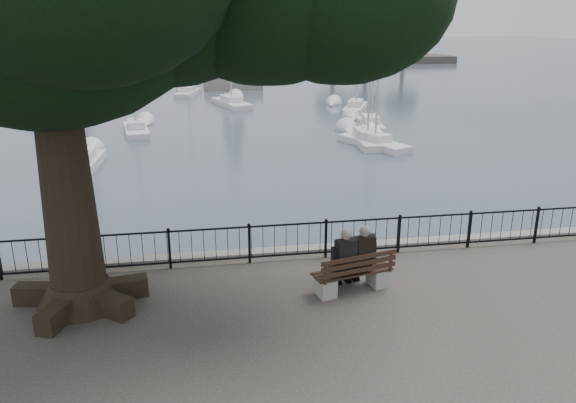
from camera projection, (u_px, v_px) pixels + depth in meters
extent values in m
cube|color=slate|center=(285.00, 269.00, 15.24)|extent=(200.00, 0.40, 1.20)
plane|color=#323F4C|center=(202.00, 55.00, 109.07)|extent=(260.00, 260.00, 0.00)
cube|color=black|center=(288.00, 225.00, 14.31)|extent=(22.00, 0.04, 0.04)
cube|color=black|center=(288.00, 254.00, 14.57)|extent=(22.00, 0.04, 0.04)
cube|color=gray|center=(326.00, 287.00, 12.66)|extent=(0.47, 0.54, 0.43)
cube|color=gray|center=(378.00, 277.00, 13.17)|extent=(0.47, 0.54, 0.43)
cube|color=black|center=(353.00, 272.00, 12.84)|extent=(1.96, 0.94, 0.04)
cube|color=black|center=(359.00, 264.00, 12.49)|extent=(1.85, 0.48, 0.42)
cube|color=black|center=(343.00, 268.00, 12.72)|extent=(0.44, 0.39, 0.25)
cube|color=black|center=(346.00, 254.00, 12.49)|extent=(0.51, 0.35, 0.63)
sphere|color=tan|center=(346.00, 235.00, 12.39)|extent=(0.24, 0.24, 0.24)
ellipsoid|color=slate|center=(347.00, 234.00, 12.36)|extent=(0.25, 0.25, 0.21)
cube|color=black|center=(337.00, 277.00, 13.10)|extent=(0.43, 0.53, 0.47)
cube|color=black|center=(361.00, 265.00, 12.89)|extent=(0.44, 0.39, 0.25)
cube|color=black|center=(365.00, 251.00, 12.67)|extent=(0.51, 0.35, 0.63)
sphere|color=tan|center=(365.00, 232.00, 12.57)|extent=(0.24, 0.24, 0.24)
ellipsoid|color=slate|center=(365.00, 231.00, 12.53)|extent=(0.25, 0.25, 0.21)
cube|color=black|center=(354.00, 274.00, 13.27)|extent=(0.43, 0.53, 0.47)
cone|color=black|center=(81.00, 292.00, 12.31)|extent=(1.88, 1.88, 0.55)
cone|color=black|center=(63.00, 157.00, 11.36)|extent=(1.22, 1.22, 6.64)
cube|color=slate|center=(59.00, 73.00, 67.63)|extent=(10.57, 10.57, 1.40)
cube|color=slate|center=(232.00, 81.00, 59.55)|extent=(5.93, 5.93, 1.40)
cube|color=gray|center=(231.00, 57.00, 58.78)|extent=(2.17, 2.56, 3.95)
cube|color=slate|center=(231.00, 36.00, 58.12)|extent=(2.56, 2.96, 0.30)
cube|color=gray|center=(230.00, 27.00, 58.13)|extent=(1.28, 2.17, 1.38)
cube|color=gray|center=(231.00, 20.00, 56.99)|extent=(1.48, 0.99, 1.58)
sphere|color=gray|center=(231.00, 9.00, 56.28)|extent=(1.68, 1.68, 1.68)
cube|color=silver|center=(82.00, 167.00, 27.21)|extent=(1.71, 5.21, 0.57)
cube|color=silver|center=(80.00, 157.00, 27.05)|extent=(1.16, 2.15, 0.43)
cylinder|color=#B8B9BE|center=(69.00, 75.00, 25.56)|extent=(0.11, 0.11, 8.26)
cube|color=silver|center=(137.00, 131.00, 35.76)|extent=(2.05, 5.06, 0.55)
cube|color=silver|center=(136.00, 124.00, 35.60)|extent=(1.28, 2.12, 0.41)
cylinder|color=#B8B9BE|center=(128.00, 37.00, 33.69)|extent=(0.11, 0.11, 11.00)
cube|color=silver|center=(373.00, 145.00, 32.00)|extent=(3.28, 5.08, 0.55)
cube|color=silver|center=(374.00, 136.00, 31.84)|extent=(1.75, 2.25, 0.41)
cylinder|color=#B8B9BE|center=(380.00, 52.00, 30.13)|extent=(0.11, 0.11, 9.69)
cube|color=silver|center=(370.00, 126.00, 37.67)|extent=(2.09, 4.94, 0.53)
cube|color=silver|center=(370.00, 118.00, 37.52)|extent=(1.28, 2.09, 0.40)
cylinder|color=#B8B9BE|center=(374.00, 58.00, 36.04)|extent=(0.11, 0.11, 8.27)
cube|color=silver|center=(49.00, 119.00, 40.01)|extent=(1.90, 5.38, 0.59)
cube|color=silver|center=(48.00, 112.00, 39.85)|extent=(1.25, 2.23, 0.44)
cylinder|color=#B8B9BE|center=(36.00, 29.00, 37.80)|extent=(0.12, 0.12, 11.75)
cube|color=silver|center=(231.00, 105.00, 46.66)|extent=(3.15, 6.10, 0.65)
cube|color=silver|center=(231.00, 99.00, 46.50)|extent=(1.80, 2.63, 0.49)
cylinder|color=#B8B9BE|center=(229.00, 25.00, 44.38)|extent=(0.13, 0.13, 12.03)
cube|color=silver|center=(355.00, 109.00, 44.54)|extent=(3.29, 5.20, 0.56)
cube|color=silver|center=(355.00, 103.00, 44.38)|extent=(1.76, 2.30, 0.42)
cylinder|color=#B8B9BE|center=(359.00, 47.00, 42.79)|extent=(0.11, 0.11, 8.91)
cube|color=silver|center=(188.00, 94.00, 53.29)|extent=(2.65, 5.31, 0.57)
cube|color=silver|center=(188.00, 89.00, 53.14)|extent=(1.53, 2.28, 0.43)
cylinder|color=#B8B9BE|center=(185.00, 29.00, 51.18)|extent=(0.11, 0.11, 11.20)
cube|color=silver|center=(366.00, 141.00, 32.91)|extent=(1.70, 5.40, 0.59)
cube|color=silver|center=(366.00, 133.00, 32.75)|extent=(1.17, 2.22, 0.45)
cylinder|color=#B8B9BE|center=(372.00, 37.00, 30.79)|extent=(0.12, 0.12, 11.17)
cube|color=#36322D|center=(360.00, 60.00, 91.33)|extent=(30.00, 8.00, 1.20)
cylinder|color=black|center=(333.00, 44.00, 87.89)|extent=(0.70, 0.70, 4.00)
ellipsoid|color=black|center=(334.00, 18.00, 86.64)|extent=(5.20, 5.20, 4.16)
cylinder|color=black|center=(366.00, 44.00, 90.71)|extent=(0.70, 0.70, 4.00)
ellipsoid|color=black|center=(368.00, 18.00, 89.46)|extent=(5.20, 5.20, 4.16)
cylinder|color=black|center=(404.00, 44.00, 90.72)|extent=(0.70, 0.70, 4.00)
ellipsoid|color=black|center=(406.00, 18.00, 89.48)|extent=(5.20, 5.20, 4.16)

